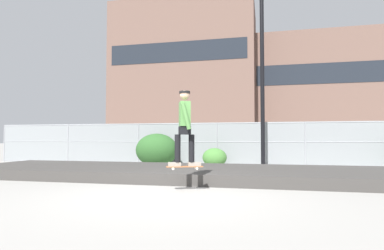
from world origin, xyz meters
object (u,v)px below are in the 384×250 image
parked_car_mid (287,145)px  parked_car_near (159,144)px  skater (185,123)px  shrub_center (215,158)px  street_lamp (262,48)px  skateboard (185,167)px  shrub_left (157,150)px

parked_car_mid → parked_car_near: bearing=-179.7°
skater → shrub_center: bearing=92.4°
street_lamp → parked_car_mid: (1.21, 4.40, -3.90)m
skateboard → parked_car_near: parked_car_near is taller
parked_car_mid → street_lamp: bearing=-105.4°
skateboard → shrub_left: bearing=114.4°
parked_car_near → shrub_left: 4.70m
skater → parked_car_near: size_ratio=0.38×
skater → shrub_left: skater is taller
parked_car_near → shrub_center: 5.64m
parked_car_near → shrub_center: bearing=-48.0°
street_lamp → shrub_left: 5.92m
skateboard → parked_car_near: size_ratio=0.18×
skateboard → skater: skater is taller
skateboard → street_lamp: street_lamp is taller
skater → shrub_center: (-0.26, 6.11, -1.11)m
skater → parked_car_mid: size_ratio=0.38×
shrub_center → street_lamp: bearing=-5.5°
skateboard → shrub_left: size_ratio=0.46×
skater → shrub_left: size_ratio=0.95×
street_lamp → parked_car_near: size_ratio=1.75×
parked_car_near → parked_car_mid: size_ratio=0.99×
skater → skateboard: bearing=-116.6°
skater → shrub_center: size_ratio=1.69×
skater → shrub_left: 6.42m
parked_car_near → parked_car_mid: 6.90m
street_lamp → parked_car_near: 8.17m
skateboard → skater: size_ratio=0.49×
parked_car_mid → shrub_left: size_ratio=2.53×
parked_car_near → shrub_left: parked_car_near is taller
skater → parked_car_mid: 10.73m
parked_car_mid → shrub_left: parked_car_mid is taller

